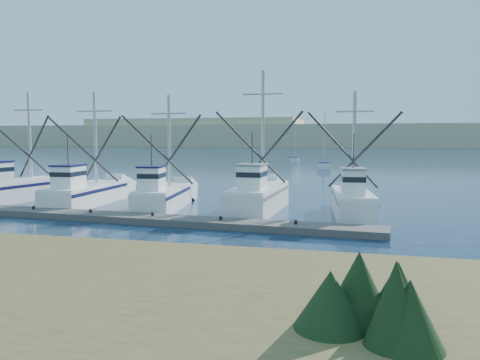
% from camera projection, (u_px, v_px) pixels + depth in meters
% --- Properties ---
extents(ground, '(500.00, 500.00, 0.00)m').
position_uv_depth(ground, '(217.00, 257.00, 18.49)').
color(ground, '#0B1E33').
rests_on(ground, ground).
extents(floating_dock, '(27.11, 3.60, 0.36)m').
position_uv_depth(floating_dock, '(137.00, 218.00, 26.12)').
color(floating_dock, '#5C5752').
rests_on(floating_dock, ground).
extents(dune_ridge, '(360.00, 60.00, 10.00)m').
position_uv_depth(dune_ridge, '(342.00, 136.00, 221.22)').
color(dune_ridge, tan).
rests_on(dune_ridge, ground).
extents(trawler_fleet, '(27.23, 9.17, 8.97)m').
position_uv_depth(trawler_fleet, '(154.00, 194.00, 30.97)').
color(trawler_fleet, white).
rests_on(trawler_fleet, ground).
extents(sailboat_near, '(2.22, 5.76, 8.10)m').
position_uv_depth(sailboat_near, '(324.00, 165.00, 70.05)').
color(sailboat_near, white).
rests_on(sailboat_near, ground).
extents(sailboat_far, '(2.11, 5.33, 8.10)m').
position_uv_depth(sailboat_far, '(295.00, 159.00, 87.93)').
color(sailboat_far, white).
rests_on(sailboat_far, ground).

